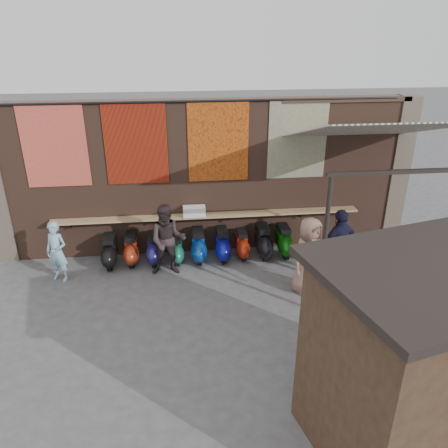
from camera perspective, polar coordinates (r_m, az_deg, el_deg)
The scene contains 32 objects.
ground at distance 9.85m, azimuth -0.89°, elevation -10.15°, with size 70.00×70.00×0.00m, color #474749.
brick_wall at distance 11.38m, azimuth -2.35°, elevation 6.02°, with size 10.00×0.40×4.00m, color brown.
pier_right at distance 12.84m, azimuth 21.63°, elevation 6.45°, with size 0.50×0.50×4.00m, color #4C4238.
eating_counter at distance 11.36m, azimuth -2.12°, elevation 1.12°, with size 8.00×0.32×0.05m, color #9E7A51.
shelf_box at distance 11.25m, azimuth -3.91°, elevation 1.67°, with size 0.57×0.30×0.25m, color white.
tapestry_redgold at distance 11.23m, azimuth -21.25°, elevation 9.44°, with size 1.50×0.02×2.00m, color maroon.
tapestry_sun at distance 10.91m, azimuth -11.43°, elevation 10.21°, with size 1.50×0.02×2.00m, color red.
tapestry_orange at distance 10.92m, azimuth -0.75°, elevation 10.70°, with size 1.50×0.02×2.00m, color #B45216.
tapestry_multi at distance 11.30m, azimuth 9.58°, elevation 10.83°, with size 1.50×0.02×2.00m, color #286595.
hang_rail at distance 10.70m, azimuth -2.43°, elevation 15.74°, with size 0.06×0.06×9.50m, color black.
scooter_stool_0 at distance 11.43m, azimuth -14.68°, elevation -3.49°, with size 0.37×0.83×0.79m, color black, non-canonical shape.
scooter_stool_1 at distance 11.43m, azimuth -11.98°, elevation -3.25°, with size 0.36×0.80×0.76m, color maroon, non-canonical shape.
scooter_stool_2 at distance 11.35m, azimuth -9.16°, elevation -3.21°, with size 0.36×0.81×0.77m, color navy, non-canonical shape.
scooter_stool_3 at distance 11.34m, azimuth -6.12°, elevation -3.34°, with size 0.32×0.71×0.67m, color #1C725A, non-canonical shape.
scooter_stool_4 at distance 11.33m, azimuth -3.37°, elevation -2.85°, with size 0.39×0.86×0.82m, color navy, non-canonical shape.
scooter_stool_5 at distance 11.38m, azimuth -0.23°, elevation -2.71°, with size 0.38×0.85×0.80m, color #0D0F84, non-canonical shape.
scooter_stool_6 at distance 11.51m, azimuth 2.36°, elevation -2.68°, with size 0.33×0.74×0.71m, color #9A200E, non-canonical shape.
scooter_stool_7 at distance 11.55m, azimuth 5.14°, elevation -2.31°, with size 0.39×0.87×0.83m, color black, non-canonical shape.
scooter_stool_8 at distance 11.68m, azimuth 7.81°, elevation -2.22°, with size 0.38×0.83×0.79m, color #0C4F0B, non-canonical shape.
diner_left at distance 11.02m, azimuth -20.99°, elevation -3.41°, with size 0.54×0.36×1.49m, color #88B6C6.
diner_right at distance 10.57m, azimuth -7.34°, elevation -2.13°, with size 0.87×0.68×1.80m, color #2E2426.
shopper_navy at distance 10.57m, azimuth 14.79°, elevation -2.76°, with size 1.06×0.44×1.82m, color #171632.
shopper_grey at distance 9.78m, azimuth 18.42°, elevation -6.56°, with size 0.98×0.57×1.52m, color #525256.
shopper_tan at distance 9.95m, azimuth 10.95°, elevation -4.09°, with size 0.89×0.58×1.83m, color #8B6758.
market_stall at distance 6.74m, azimuth 23.92°, elevation -16.37°, with size 2.60×1.95×2.82m, color black.
stall_roof at distance 5.95m, azimuth 26.31°, elevation -5.43°, with size 2.91×2.24×0.12m, color black.
stall_sign at distance 6.96m, azimuth 19.27°, elevation -7.71°, with size 1.20×0.04×0.50m, color gold.
stall_shelf at distance 7.53m, azimuth 18.18°, elevation -14.29°, with size 2.16×0.10×0.06m, color #473321.
awning_canvas at distance 10.15m, azimuth 18.90°, elevation 11.55°, with size 3.20×3.40×0.03m, color beige.
awning_ledger at distance 11.52m, azimuth 15.87°, elevation 15.35°, with size 3.30×0.08×0.12m, color #33261C.
awning_header at distance 8.97m, azimuth 22.37°, elevation 6.34°, with size 3.00×0.08×0.08m, color black.
awning_post_left at distance 8.97m, azimuth 12.93°, elevation -3.00°, with size 0.09×0.09×3.10m, color black.
Camera 1 is at (-0.79, -8.08, 5.58)m, focal length 35.00 mm.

